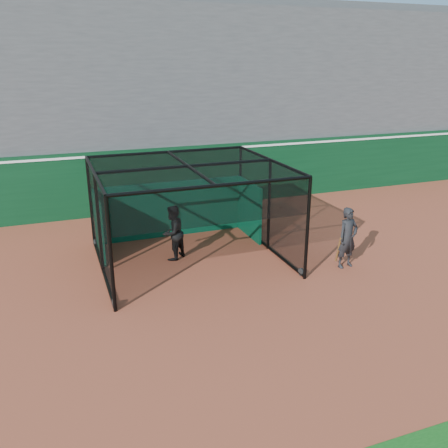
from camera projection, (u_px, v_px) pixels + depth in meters
name	position (u px, v px, depth m)	size (l,w,h in m)	color
ground	(214.00, 308.00, 11.56)	(120.00, 120.00, 0.00)	#97432C
outfield_wall	(143.00, 179.00, 18.67)	(50.00, 0.50, 2.50)	#093318
grandstand	(122.00, 90.00, 20.97)	(50.00, 7.85, 8.95)	#4C4C4F
batting_cage	(189.00, 214.00, 13.91)	(5.27, 4.82, 2.88)	black
batter	(173.00, 233.00, 14.16)	(0.81, 0.63, 1.68)	black
on_deck_player	(348.00, 238.00, 13.60)	(0.71, 0.52, 1.79)	black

